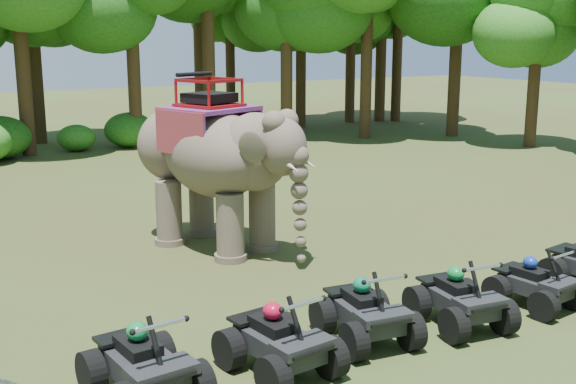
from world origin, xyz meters
name	(u,v)px	position (x,y,z in m)	size (l,w,h in m)	color
ground	(321,303)	(0.00, 0.00, 0.00)	(110.00, 110.00, 0.00)	#47381E
elephant	(214,163)	(-0.14, 4.31, 2.02)	(2.12, 4.81, 4.04)	brown
atv_0	(143,354)	(-4.09, -1.80, 0.66)	(1.30, 1.79, 1.33)	black
atv_1	(279,332)	(-2.10, -2.07, 0.65)	(1.28, 1.76, 1.30)	black
atv_2	(366,304)	(-0.31, -1.80, 0.64)	(1.26, 1.73, 1.28)	black
atv_3	(460,291)	(1.44, -2.13, 0.63)	(1.25, 1.71, 1.27)	black
atv_4	(536,277)	(3.28, -2.17, 0.57)	(1.13, 1.55, 1.15)	black
tree_0	(34,47)	(0.00, 23.42, 4.35)	(6.09, 6.09, 8.70)	#195114
tree_1	(133,49)	(3.32, 19.78, 4.26)	(5.97, 5.97, 8.53)	#195114
tree_2	(208,40)	(6.98, 20.02, 4.62)	(6.47, 6.47, 9.24)	#195114
tree_3	(286,47)	(10.37, 18.75, 4.33)	(6.06, 6.06, 8.66)	#195114
tree_4	(367,51)	(13.82, 17.16, 4.11)	(5.76, 5.76, 8.23)	#195114
tree_5	(457,37)	(17.96, 15.56, 4.74)	(6.64, 6.64, 9.49)	#195114
tree_6	(535,63)	(18.52, 11.22, 3.65)	(5.12, 5.12, 7.31)	#195114
tree_36	(199,29)	(8.56, 24.57, 5.15)	(7.22, 7.22, 10.31)	#195114
tree_37	(398,44)	(19.51, 21.85, 4.31)	(6.04, 6.04, 8.63)	#195114
tree_38	(382,33)	(18.67, 22.27, 4.96)	(6.94, 6.94, 9.91)	#195114
tree_40	(351,49)	(16.87, 22.70, 4.07)	(5.69, 5.69, 8.13)	#195114
tree_41	(301,51)	(13.40, 22.36, 4.00)	(5.60, 5.60, 8.00)	#195114
tree_42	(230,58)	(10.79, 25.53, 3.61)	(5.06, 5.06, 7.22)	#195114
tree_43	(21,38)	(-1.15, 20.25, 4.75)	(6.65, 6.65, 9.49)	#195114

